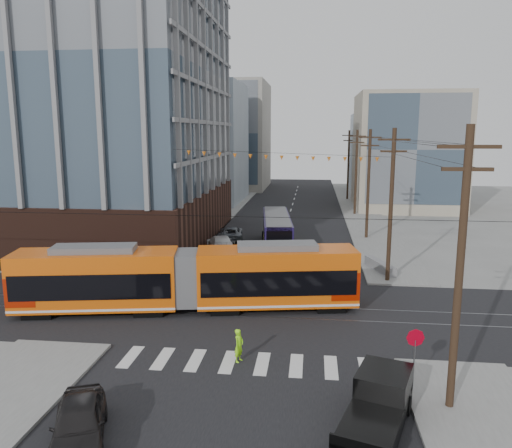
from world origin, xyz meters
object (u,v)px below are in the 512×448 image
Objects in this scene: black_sedan at (79,423)px; city_bus at (277,231)px; pickup_truck at (376,411)px; streetcar at (187,279)px.

city_bus is at bearing 60.50° from black_sedan.
pickup_truck is 1.19× the size of black_sedan.
streetcar is 3.90× the size of pickup_truck.
pickup_truck is at bearing -60.09° from streetcar.
streetcar is at bearing 67.04° from black_sedan.
streetcar is 15.32m from pickup_truck.
city_bus is 30.95m from black_sedan.
streetcar reaches higher than city_bus.
streetcar is at bearing -109.93° from city_bus.
city_bus reaches higher than pickup_truck.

